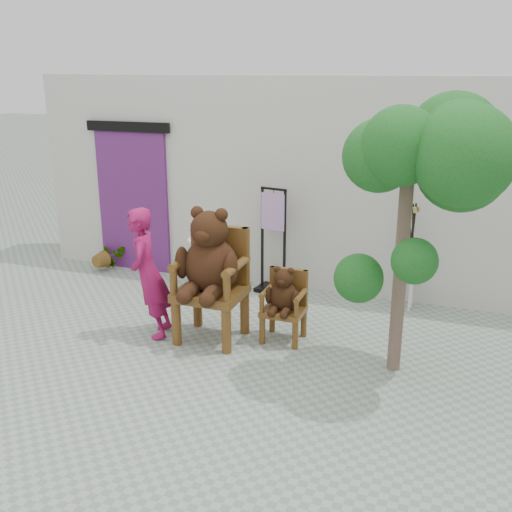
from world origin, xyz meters
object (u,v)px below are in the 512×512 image
at_px(chair_small, 284,297).
at_px(stool_bucket, 407,263).
at_px(display_stand, 273,253).
at_px(chair_big, 211,266).
at_px(tree, 444,159).
at_px(cafe_table, 208,256).
at_px(person, 148,274).

distance_m(chair_small, stool_bucket, 1.92).
height_order(display_stand, stool_bucket, display_stand).
distance_m(chair_big, display_stand, 1.78).
height_order(chair_small, tree, tree).
bearing_deg(cafe_table, person, -87.18).
xyz_separation_m(person, cafe_table, (-0.09, 1.87, -0.34)).
bearing_deg(chair_big, tree, -1.77).
distance_m(chair_big, chair_small, 0.93).
relative_size(chair_big, stool_bucket, 1.10).
distance_m(chair_big, person, 0.76).
relative_size(chair_big, person, 1.03).
height_order(chair_small, person, person).
bearing_deg(tree, chair_small, 168.70).
bearing_deg(cafe_table, chair_big, -64.28).
height_order(cafe_table, display_stand, display_stand).
bearing_deg(display_stand, chair_small, -56.31).
bearing_deg(tree, person, -178.15).
xyz_separation_m(chair_big, chair_small, (0.81, 0.25, -0.38)).
distance_m(cafe_table, tree, 4.15).
relative_size(chair_big, cafe_table, 2.27).
distance_m(chair_small, display_stand, 1.62).
bearing_deg(display_stand, person, -104.71).
bearing_deg(cafe_table, display_stand, 2.68).
relative_size(person, tree, 0.54).
height_order(person, cafe_table, person).
height_order(chair_small, cafe_table, chair_small).
bearing_deg(stool_bucket, cafe_table, -179.02).
bearing_deg(tree, chair_big, 178.23).
xyz_separation_m(person, display_stand, (0.90, 1.92, -0.20)).
distance_m(display_stand, tree, 3.37).
relative_size(chair_big, chair_small, 1.75).
bearing_deg(tree, stool_bucket, 103.39).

